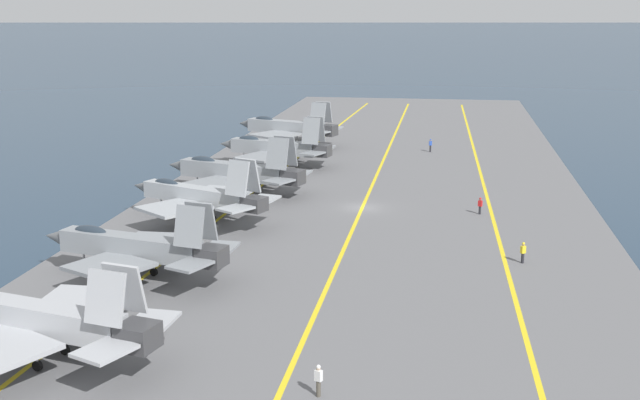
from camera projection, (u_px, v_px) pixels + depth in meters
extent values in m
plane|color=#23384C|center=(362.00, 211.00, 81.14)|extent=(2000.00, 2000.00, 0.00)
cube|color=slate|center=(362.00, 210.00, 81.10)|extent=(198.58, 46.58, 0.40)
cube|color=yellow|center=(491.00, 213.00, 79.08)|extent=(178.69, 4.11, 0.01)
cube|color=yellow|center=(362.00, 208.00, 81.05)|extent=(178.72, 0.36, 0.01)
cube|color=yellow|center=(239.00, 203.00, 83.02)|extent=(178.53, 8.99, 0.01)
cube|color=#A8AAAF|center=(31.00, 317.00, 45.70)|extent=(4.37, 12.27, 1.65)
cube|color=#38383A|center=(138.00, 336.00, 43.04)|extent=(2.30, 2.36, 1.40)
cube|color=#A8AAAF|center=(80.00, 305.00, 49.06)|extent=(5.96, 5.38, 0.28)
cube|color=#A8AAAF|center=(105.00, 298.00, 42.20)|extent=(1.40, 2.45, 2.88)
cube|color=#A8AAAF|center=(125.00, 288.00, 43.76)|extent=(1.40, 2.45, 2.88)
cube|color=#A8AAAF|center=(105.00, 351.00, 41.21)|extent=(3.48, 3.22, 0.20)
cube|color=#A8AAAF|center=(154.00, 320.00, 45.22)|extent=(2.92, 2.46, 0.20)
cylinder|color=#B2B2B7|center=(37.00, 356.00, 44.61)|extent=(0.16, 0.16, 1.77)
cylinder|color=black|center=(37.00, 366.00, 44.75)|extent=(0.35, 0.63, 0.60)
cylinder|color=#B2B2B7|center=(64.00, 340.00, 46.69)|extent=(0.16, 0.16, 1.77)
cylinder|color=black|center=(65.00, 350.00, 46.83)|extent=(0.35, 0.63, 0.60)
cube|color=gray|center=(130.00, 246.00, 59.33)|extent=(4.08, 11.61, 1.64)
cone|color=#5B5E60|center=(57.00, 237.00, 61.72)|extent=(1.99, 2.47, 1.56)
cube|color=#38383A|center=(212.00, 256.00, 56.89)|extent=(2.25, 2.23, 1.40)
ellipsoid|color=#232D38|center=(90.00, 231.00, 60.40)|extent=(1.48, 2.93, 0.90)
cube|color=gray|center=(109.00, 266.00, 56.46)|extent=(6.41, 6.55, 0.28)
cube|color=gray|center=(159.00, 242.00, 62.18)|extent=(4.82, 5.12, 0.28)
cube|color=gray|center=(189.00, 227.00, 56.02)|extent=(1.35, 2.33, 2.90)
cube|color=gray|center=(201.00, 221.00, 57.58)|extent=(1.35, 2.33, 2.90)
cube|color=gray|center=(190.00, 265.00, 55.05)|extent=(3.42, 3.08, 0.20)
cube|color=gray|center=(221.00, 247.00, 59.07)|extent=(2.89, 2.30, 0.20)
cylinder|color=#B2B2B7|center=(84.00, 261.00, 61.26)|extent=(0.16, 0.16, 1.73)
cylinder|color=black|center=(85.00, 268.00, 61.39)|extent=(0.34, 0.63, 0.60)
cylinder|color=#B2B2B7|center=(136.00, 274.00, 58.27)|extent=(0.16, 0.16, 1.73)
cylinder|color=black|center=(136.00, 282.00, 58.41)|extent=(0.34, 0.63, 0.60)
cylinder|color=#B2B2B7|center=(153.00, 265.00, 60.35)|extent=(0.16, 0.16, 1.73)
cylinder|color=black|center=(154.00, 272.00, 60.49)|extent=(0.34, 0.63, 0.60)
cube|color=#9EA3A8|center=(195.00, 195.00, 74.96)|extent=(5.87, 11.29, 1.53)
cone|color=#5B5E60|center=(142.00, 186.00, 78.40)|extent=(2.18, 2.58, 1.45)
cube|color=#38383A|center=(255.00, 204.00, 71.44)|extent=(2.34, 2.41, 1.30)
ellipsoid|color=#232D38|center=(166.00, 183.00, 76.59)|extent=(1.86, 2.93, 0.84)
cube|color=#9EA3A8|center=(174.00, 208.00, 72.07)|extent=(7.22, 7.17, 0.28)
cube|color=#9EA3A8|center=(221.00, 193.00, 77.68)|extent=(5.96, 5.75, 0.28)
cube|color=#9EA3A8|center=(237.00, 178.00, 70.86)|extent=(1.74, 2.40, 3.15)
cube|color=#9EA3A8|center=(248.00, 175.00, 72.18)|extent=(1.74, 2.40, 3.15)
cube|color=#9EA3A8|center=(236.00, 208.00, 69.89)|extent=(3.54, 3.36, 0.20)
cube|color=#9EA3A8|center=(264.00, 199.00, 73.46)|extent=(3.21, 2.75, 0.20)
cylinder|color=#B2B2B7|center=(161.00, 207.00, 77.57)|extent=(0.16, 0.16, 1.90)
cylinder|color=black|center=(162.00, 213.00, 77.72)|extent=(0.43, 0.64, 0.60)
cylinder|color=#B2B2B7|center=(198.00, 217.00, 73.88)|extent=(0.16, 0.16, 1.90)
cylinder|color=black|center=(198.00, 223.00, 74.03)|extent=(0.43, 0.64, 0.60)
cylinder|color=#B2B2B7|center=(213.00, 212.00, 75.65)|extent=(0.16, 0.16, 1.90)
cylinder|color=black|center=(213.00, 218.00, 75.80)|extent=(0.43, 0.64, 0.60)
cube|color=gray|center=(233.00, 171.00, 87.28)|extent=(5.26, 12.51, 1.80)
cone|color=#5B5E60|center=(177.00, 165.00, 90.32)|extent=(2.31, 2.75, 1.71)
cube|color=#38383A|center=(293.00, 177.00, 84.16)|extent=(2.56, 2.53, 1.53)
ellipsoid|color=#232D38|center=(203.00, 161.00, 88.67)|extent=(1.81, 3.20, 0.99)
cube|color=gray|center=(218.00, 183.00, 84.07)|extent=(7.41, 7.41, 0.28)
cube|color=gray|center=(253.00, 171.00, 90.41)|extent=(5.65, 5.63, 0.28)
cube|color=gray|center=(277.00, 154.00, 83.30)|extent=(1.63, 2.55, 3.28)
cube|color=gray|center=(286.00, 151.00, 84.95)|extent=(1.63, 2.55, 3.28)
cube|color=gray|center=(279.00, 181.00, 82.36)|extent=(3.56, 3.37, 0.20)
cube|color=gray|center=(299.00, 173.00, 86.39)|extent=(3.05, 2.66, 0.20)
cylinder|color=#B2B2B7|center=(197.00, 182.00, 89.61)|extent=(0.16, 0.16, 1.45)
cylinder|color=black|center=(198.00, 185.00, 89.71)|extent=(0.38, 0.64, 0.60)
cylinder|color=#B2B2B7|center=(237.00, 189.00, 86.03)|extent=(0.16, 0.16, 1.45)
cylinder|color=black|center=(237.00, 193.00, 86.13)|extent=(0.38, 0.64, 0.60)
cylinder|color=#B2B2B7|center=(249.00, 184.00, 88.23)|extent=(0.16, 0.16, 1.45)
cylinder|color=black|center=(249.00, 188.00, 88.33)|extent=(0.38, 0.64, 0.60)
cube|color=gray|center=(273.00, 147.00, 101.66)|extent=(4.02, 11.40, 1.72)
cone|color=#5B5E60|center=(227.00, 144.00, 103.95)|extent=(2.04, 2.43, 1.63)
cube|color=#38383A|center=(323.00, 151.00, 99.32)|extent=(2.31, 2.20, 1.46)
ellipsoid|color=#232D38|center=(249.00, 139.00, 102.67)|extent=(1.49, 2.88, 0.94)
cube|color=gray|center=(264.00, 157.00, 98.27)|extent=(7.33, 6.92, 0.28)
cube|color=gray|center=(288.00, 147.00, 105.05)|extent=(5.94, 5.08, 0.28)
cube|color=gray|center=(311.00, 131.00, 98.33)|extent=(1.41, 2.30, 3.26)
cube|color=gray|center=(316.00, 129.00, 99.97)|extent=(1.41, 2.30, 3.26)
cube|color=gray|center=(313.00, 153.00, 97.43)|extent=(3.40, 3.03, 0.20)
cube|color=gray|center=(326.00, 147.00, 101.52)|extent=(2.87, 2.23, 0.20)
cylinder|color=#B2B2B7|center=(244.00, 158.00, 103.51)|extent=(0.16, 0.16, 1.55)
cylinder|color=black|center=(244.00, 161.00, 103.62)|extent=(0.34, 0.63, 0.60)
cylinder|color=#B2B2B7|center=(278.00, 162.00, 100.56)|extent=(0.16, 0.16, 1.55)
cylinder|color=black|center=(278.00, 166.00, 100.67)|extent=(0.34, 0.63, 0.60)
cylinder|color=#B2B2B7|center=(286.00, 159.00, 102.74)|extent=(0.16, 0.16, 1.55)
cylinder|color=black|center=(286.00, 162.00, 102.85)|extent=(0.34, 0.63, 0.60)
cube|color=gray|center=(286.00, 127.00, 116.44)|extent=(5.51, 11.89, 1.80)
cone|color=#5B5E60|center=(245.00, 124.00, 119.58)|extent=(2.34, 2.69, 1.71)
cube|color=#38383A|center=(329.00, 130.00, 113.23)|extent=(2.58, 2.49, 1.53)
ellipsoid|color=#232D38|center=(264.00, 119.00, 117.88)|extent=(1.86, 3.07, 0.99)
cube|color=gray|center=(275.00, 135.00, 113.16)|extent=(7.60, 7.43, 0.28)
cube|color=gray|center=(301.00, 128.00, 119.63)|extent=(6.11, 5.61, 0.28)
cube|color=gray|center=(318.00, 113.00, 112.43)|extent=(1.61, 2.44, 3.02)
cube|color=gray|center=(324.00, 112.00, 114.06)|extent=(1.61, 2.44, 3.02)
cube|color=gray|center=(318.00, 132.00, 111.47)|extent=(3.54, 3.32, 0.20)
cube|color=gray|center=(333.00, 128.00, 115.43)|extent=(3.11, 2.65, 0.20)
cylinder|color=#B2B2B7|center=(260.00, 137.00, 118.87)|extent=(0.16, 0.16, 1.84)
cylinder|color=black|center=(260.00, 141.00, 119.02)|extent=(0.40, 0.64, 0.60)
cylinder|color=#B2B2B7|center=(289.00, 141.00, 115.24)|extent=(0.16, 0.16, 1.84)
cylinder|color=black|center=(289.00, 145.00, 115.39)|extent=(0.40, 0.64, 0.60)
cylinder|color=#B2B2B7|center=(297.00, 139.00, 117.41)|extent=(0.16, 0.16, 1.84)
cylinder|color=black|center=(297.00, 143.00, 117.55)|extent=(0.40, 0.64, 0.60)
cylinder|color=#232328|center=(480.00, 210.00, 78.40)|extent=(0.24, 0.24, 0.81)
cube|color=red|center=(480.00, 203.00, 78.24)|extent=(0.41, 0.46, 0.57)
sphere|color=#9E7051|center=(480.00, 199.00, 78.14)|extent=(0.22, 0.22, 0.22)
sphere|color=red|center=(480.00, 199.00, 78.13)|extent=(0.24, 0.24, 0.24)
cylinder|color=#232328|center=(430.00, 149.00, 111.82)|extent=(0.24, 0.24, 0.93)
cube|color=#284CB2|center=(431.00, 143.00, 111.64)|extent=(0.35, 0.44, 0.60)
sphere|color=tan|center=(431.00, 140.00, 111.54)|extent=(0.22, 0.22, 0.22)
sphere|color=#284CB2|center=(431.00, 140.00, 111.53)|extent=(0.24, 0.24, 0.24)
cylinder|color=#4C473D|center=(318.00, 388.00, 41.78)|extent=(0.24, 0.24, 0.89)
cube|color=white|center=(318.00, 375.00, 41.60)|extent=(0.40, 0.46, 0.59)
sphere|color=beige|center=(318.00, 368.00, 41.50)|extent=(0.22, 0.22, 0.22)
sphere|color=white|center=(318.00, 367.00, 41.49)|extent=(0.24, 0.24, 0.24)
cylinder|color=#232328|center=(523.00, 258.00, 63.49)|extent=(0.24, 0.24, 0.82)
cube|color=yellow|center=(523.00, 250.00, 63.32)|extent=(0.43, 0.46, 0.60)
sphere|color=tan|center=(523.00, 244.00, 63.22)|extent=(0.22, 0.22, 0.22)
sphere|color=yellow|center=(524.00, 244.00, 63.21)|extent=(0.24, 0.24, 0.24)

